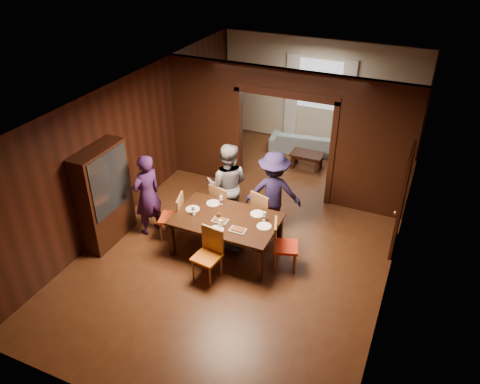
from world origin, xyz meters
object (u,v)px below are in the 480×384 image
at_px(chair_far_l, 224,204).
at_px(hutch, 104,196).
at_px(person_purple, 147,195).
at_px(person_navy, 274,192).
at_px(dining_table, 226,235).
at_px(sofa, 305,142).
at_px(chair_near, 207,256).
at_px(chair_far_r, 266,211).
at_px(person_grey, 227,185).
at_px(chair_left, 171,217).
at_px(coffee_table, 307,160).
at_px(chair_right, 286,245).

bearing_deg(chair_far_l, hutch, 51.98).
distance_m(person_purple, person_navy, 2.50).
relative_size(dining_table, hutch, 0.97).
height_order(person_purple, chair_far_l, person_purple).
xyz_separation_m(sofa, chair_far_l, (-0.53, -3.96, 0.21)).
bearing_deg(chair_near, person_purple, 162.24).
height_order(person_purple, chair_far_r, person_purple).
distance_m(person_grey, chair_left, 1.30).
height_order(chair_far_r, chair_near, same).
distance_m(chair_far_r, chair_near, 1.78).
bearing_deg(chair_near, person_grey, 110.35).
relative_size(sofa, chair_far_r, 1.92).
relative_size(person_grey, chair_far_l, 1.85).
distance_m(chair_far_l, chair_far_r, 0.88).
height_order(dining_table, chair_far_r, chair_far_r).
distance_m(person_grey, chair_near, 1.83).
bearing_deg(coffee_table, person_navy, -87.68).
distance_m(person_navy, dining_table, 1.29).
relative_size(person_grey, chair_near, 1.85).
xyz_separation_m(chair_right, chair_near, (-1.17, -0.85, 0.00)).
distance_m(chair_right, chair_far_l, 1.80).
distance_m(sofa, chair_near, 5.61).
relative_size(sofa, chair_far_l, 1.92).
bearing_deg(chair_left, chair_far_l, 122.14).
relative_size(sofa, chair_near, 1.92).
relative_size(chair_far_r, chair_near, 1.00).
distance_m(chair_right, chair_near, 1.44).
xyz_separation_m(dining_table, chair_near, (0.01, -0.83, 0.10)).
relative_size(chair_left, chair_far_r, 1.00).
bearing_deg(person_grey, sofa, -113.19).
height_order(chair_far_r, hutch, hutch).
distance_m(person_grey, sofa, 3.95).
relative_size(dining_table, chair_left, 2.01).
relative_size(coffee_table, chair_left, 0.82).
bearing_deg(person_navy, person_grey, -5.76).
height_order(person_grey, chair_far_l, person_grey).
bearing_deg(hutch, chair_left, 26.17).
height_order(coffee_table, chair_near, chair_near).
bearing_deg(chair_left, person_grey, 123.78).
bearing_deg(coffee_table, sofa, 109.76).
height_order(chair_left, chair_right, same).
bearing_deg(chair_far_r, person_purple, 41.51).
distance_m(dining_table, chair_right, 1.18).
bearing_deg(chair_far_r, dining_table, 81.62).
distance_m(coffee_table, chair_left, 4.24).
height_order(person_grey, person_navy, person_grey).
bearing_deg(chair_far_r, hutch, 46.36).
bearing_deg(sofa, person_navy, 89.10).
relative_size(person_navy, chair_left, 1.78).
bearing_deg(chair_far_r, chair_right, 147.77).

